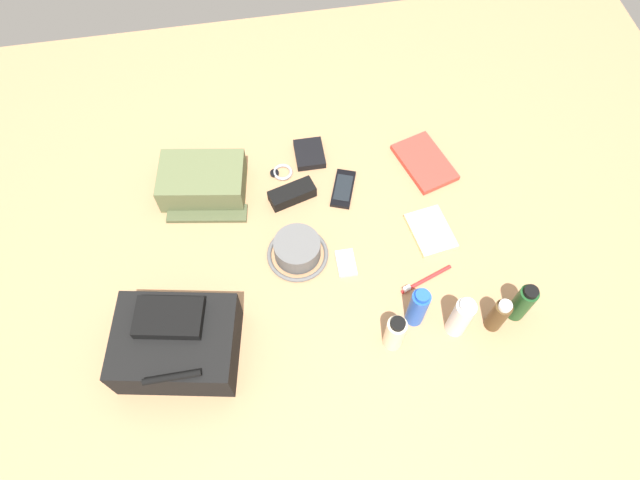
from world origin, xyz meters
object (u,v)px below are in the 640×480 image
object	(u,v)px
toothpaste_tube	(461,317)
sunglasses_case	(292,194)
wristwatch	(282,172)
bucket_hat	(297,250)
paperback_novel	(424,163)
backpack	(177,343)
wallet	(309,154)
cologne_bottle	(498,315)
notepad	(431,231)
toothbrush	(423,281)
shampoo_bottle	(522,303)
cell_phone	(343,189)
deodorant_spray	(418,307)
toiletry_pouch	(203,182)
lotion_bottle	(395,333)
media_player	(346,263)

from	to	relation	value
toothpaste_tube	sunglasses_case	xyz separation A→B (m)	(0.37, -0.49, -0.06)
wristwatch	bucket_hat	bearing A→B (deg)	91.18
toothpaste_tube	paperback_novel	bearing A→B (deg)	-96.42
backpack	wristwatch	world-z (taller)	backpack
wallet	cologne_bottle	bearing A→B (deg)	122.10
toothpaste_tube	notepad	world-z (taller)	toothpaste_tube
toothbrush	notepad	distance (m)	0.16
shampoo_bottle	cell_phone	bearing A→B (deg)	-51.13
deodorant_spray	toiletry_pouch	bearing A→B (deg)	-44.28
wallet	notepad	distance (m)	0.46
lotion_bottle	wristwatch	bearing A→B (deg)	-70.25
backpack	media_player	bearing A→B (deg)	-159.10
backpack	shampoo_bottle	xyz separation A→B (m)	(-0.90, 0.04, 0.00)
wristwatch	notepad	size ratio (longest dim) A/B	0.47
cologne_bottle	paperback_novel	bearing A→B (deg)	-85.65
lotion_bottle	media_player	xyz separation A→B (m)	(0.08, -0.25, -0.06)
shampoo_bottle	lotion_bottle	distance (m)	0.35
toothpaste_tube	toiletry_pouch	bearing A→B (deg)	-41.75
cell_phone	notepad	bearing A→B (deg)	139.40
shampoo_bottle	wristwatch	size ratio (longest dim) A/B	2.09
bucket_hat	deodorant_spray	world-z (taller)	deodorant_spray
shampoo_bottle	bucket_hat	bearing A→B (deg)	-26.40
cologne_bottle	notepad	xyz separation A→B (m)	(0.09, -0.30, -0.06)
cell_phone	media_player	xyz separation A→B (m)	(0.04, 0.25, -0.00)
backpack	lotion_bottle	distance (m)	0.55
toiletry_pouch	shampoo_bottle	world-z (taller)	shampoo_bottle
shampoo_bottle	lotion_bottle	size ratio (longest dim) A/B	1.04
wristwatch	toothbrush	xyz separation A→B (m)	(-0.34, 0.44, 0.00)
paperback_novel	toothbrush	world-z (taller)	toothbrush
backpack	toothbrush	bearing A→B (deg)	-172.49
cologne_bottle	cell_phone	xyz separation A→B (m)	(0.31, -0.50, -0.06)
deodorant_spray	media_player	bearing A→B (deg)	-52.27
toiletry_pouch	cologne_bottle	world-z (taller)	cologne_bottle
notepad	sunglasses_case	world-z (taller)	sunglasses_case
shampoo_bottle	toothpaste_tube	xyz separation A→B (m)	(0.17, 0.01, 0.01)
lotion_bottle	toothbrush	distance (m)	0.21
toiletry_pouch	paperback_novel	bearing A→B (deg)	178.61
media_player	sunglasses_case	xyz separation A→B (m)	(0.12, -0.25, 0.01)
bucket_hat	shampoo_bottle	bearing A→B (deg)	153.60
wristwatch	toothbrush	bearing A→B (deg)	127.95
cell_phone	media_player	world-z (taller)	cell_phone
media_player	bucket_hat	bearing A→B (deg)	-21.13
backpack	paperback_novel	size ratio (longest dim) A/B	1.46
bucket_hat	cologne_bottle	distance (m)	0.57
toiletry_pouch	notepad	xyz separation A→B (m)	(-0.64, 0.26, -0.04)
cologne_bottle	deodorant_spray	world-z (taller)	deodorant_spray
deodorant_spray	cell_phone	size ratio (longest dim) A/B	1.07
toothpaste_tube	sunglasses_case	size ratio (longest dim) A/B	1.17
bucket_hat	wristwatch	bearing A→B (deg)	-88.82
notepad	cell_phone	bearing A→B (deg)	-49.48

